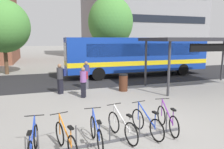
% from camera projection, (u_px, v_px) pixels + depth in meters
% --- Properties ---
extents(ground, '(200.00, 200.00, 0.00)m').
position_uv_depth(ground, '(142.00, 126.00, 7.53)').
color(ground, gray).
extents(bus_lane_asphalt, '(80.00, 7.20, 0.01)m').
position_uv_depth(bus_lane_asphalt, '(86.00, 78.00, 16.69)').
color(bus_lane_asphalt, '#232326').
rests_on(bus_lane_asphalt, ground).
extents(city_bus, '(12.07, 2.78, 3.20)m').
position_uv_depth(city_bus, '(137.00, 55.00, 17.78)').
color(city_bus, '#14389E').
rests_on(city_bus, ground).
extents(bike_rack, '(5.04, 0.31, 0.70)m').
position_uv_depth(bike_rack, '(110.00, 140.00, 6.31)').
color(bike_rack, '#47474C').
rests_on(bike_rack, ground).
extents(parked_bicycle_blue_0, '(0.52, 1.72, 0.99)m').
position_uv_depth(parked_bicycle_blue_0, '(33.00, 144.00, 5.45)').
color(parked_bicycle_blue_0, black).
rests_on(parked_bicycle_blue_0, ground).
extents(parked_bicycle_orange_1, '(0.58, 1.69, 0.99)m').
position_uv_depth(parked_bicycle_orange_1, '(66.00, 140.00, 5.69)').
color(parked_bicycle_orange_1, black).
rests_on(parked_bicycle_orange_1, ground).
extents(parked_bicycle_blue_2, '(0.52, 1.72, 0.99)m').
position_uv_depth(parked_bicycle_blue_2, '(96.00, 133.00, 6.09)').
color(parked_bicycle_blue_2, black).
rests_on(parked_bicycle_blue_2, ground).
extents(parked_bicycle_white_3, '(0.53, 1.70, 0.99)m').
position_uv_depth(parked_bicycle_white_3, '(122.00, 127.00, 6.53)').
color(parked_bicycle_white_3, black).
rests_on(parked_bicycle_white_3, ground).
extents(parked_bicycle_blue_4, '(0.52, 1.71, 0.99)m').
position_uv_depth(parked_bicycle_blue_4, '(147.00, 123.00, 6.78)').
color(parked_bicycle_blue_4, black).
rests_on(parked_bicycle_blue_4, ground).
extents(parked_bicycle_purple_5, '(0.52, 1.71, 0.99)m').
position_uv_depth(parked_bicycle_purple_5, '(167.00, 120.00, 7.09)').
color(parked_bicycle_purple_5, black).
rests_on(parked_bicycle_purple_5, ground).
extents(transit_shelter, '(7.23, 3.72, 3.16)m').
position_uv_depth(transit_shelter, '(202.00, 41.00, 13.24)').
color(transit_shelter, '#38383D').
rests_on(transit_shelter, ground).
extents(commuter_navy_pack_0, '(0.61, 0.53, 1.72)m').
position_uv_depth(commuter_navy_pack_0, '(61.00, 77.00, 11.86)').
color(commuter_navy_pack_0, black).
rests_on(commuter_navy_pack_0, ground).
extents(commuter_red_pack_1, '(0.48, 0.60, 1.73)m').
position_uv_depth(commuter_red_pack_1, '(86.00, 73.00, 13.08)').
color(commuter_red_pack_1, '#565660').
rests_on(commuter_red_pack_1, ground).
extents(commuter_red_pack_3, '(0.53, 0.61, 1.64)m').
position_uv_depth(commuter_red_pack_3, '(83.00, 80.00, 11.12)').
color(commuter_red_pack_3, black).
rests_on(commuter_red_pack_3, ground).
extents(trash_bin, '(0.55, 0.55, 1.03)m').
position_uv_depth(trash_bin, '(123.00, 82.00, 12.59)').
color(trash_bin, '#4C2819').
rests_on(trash_bin, ground).
extents(street_tree_0, '(4.45, 4.45, 6.43)m').
position_uv_depth(street_tree_0, '(3.00, 26.00, 18.02)').
color(street_tree_0, brown).
rests_on(street_tree_0, ground).
extents(street_tree_1, '(4.77, 4.77, 7.57)m').
position_uv_depth(street_tree_1, '(111.00, 22.00, 22.39)').
color(street_tree_1, brown).
rests_on(street_tree_1, ground).
extents(building_right_wing, '(19.29, 14.03, 19.23)m').
position_uv_depth(building_right_wing, '(140.00, 3.00, 38.19)').
color(building_right_wing, gray).
rests_on(building_right_wing, ground).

